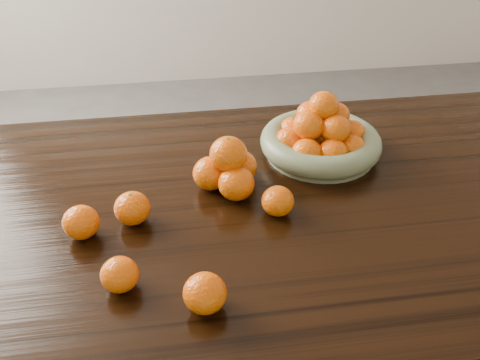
{
  "coord_description": "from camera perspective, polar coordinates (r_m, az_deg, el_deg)",
  "views": [
    {
      "loc": [
        -0.16,
        -1.01,
        1.51
      ],
      "look_at": [
        -0.01,
        -0.02,
        0.83
      ],
      "focal_mm": 40.0,
      "sensor_mm": 36.0,
      "label": 1
    }
  ],
  "objects": [
    {
      "name": "loose_orange_0",
      "position": [
        1.22,
        -11.42,
        -2.97
      ],
      "size": [
        0.08,
        0.08,
        0.08
      ],
      "primitive_type": "ellipsoid",
      "color": "#DC6006",
      "rests_on": "dining_table"
    },
    {
      "name": "loose_orange_4",
      "position": [
        1.22,
        4.05,
        -2.26
      ],
      "size": [
        0.08,
        0.08,
        0.07
      ],
      "primitive_type": "ellipsoid",
      "color": "#DC6006",
      "rests_on": "dining_table"
    },
    {
      "name": "dining_table",
      "position": [
        1.33,
        0.24,
        -5.56
      ],
      "size": [
        2.0,
        1.0,
        0.75
      ],
      "color": "black",
      "rests_on": "ground"
    },
    {
      "name": "orange_pyramid",
      "position": [
        1.29,
        -1.23,
        1.19
      ],
      "size": [
        0.16,
        0.16,
        0.14
      ],
      "rotation": [
        0.0,
        0.0,
        0.29
      ],
      "color": "#DC6006",
      "rests_on": "dining_table"
    },
    {
      "name": "fruit_bowl",
      "position": [
        1.45,
        8.61,
        4.47
      ],
      "size": [
        0.33,
        0.33,
        0.18
      ],
      "rotation": [
        0.0,
        0.0,
        -0.13
      ],
      "color": "#747F5D",
      "rests_on": "dining_table"
    },
    {
      "name": "loose_orange_1",
      "position": [
        1.06,
        -12.71,
        -9.8
      ],
      "size": [
        0.07,
        0.07,
        0.07
      ],
      "primitive_type": "ellipsoid",
      "color": "#DC6006",
      "rests_on": "dining_table"
    },
    {
      "name": "loose_orange_3",
      "position": [
        1.2,
        -16.61,
        -4.35
      ],
      "size": [
        0.08,
        0.08,
        0.07
      ],
      "primitive_type": "ellipsoid",
      "color": "#DC6006",
      "rests_on": "dining_table"
    },
    {
      "name": "loose_orange_2",
      "position": [
        1.0,
        -3.77,
        -11.95
      ],
      "size": [
        0.08,
        0.08,
        0.08
      ],
      "primitive_type": "ellipsoid",
      "color": "#DC6006",
      "rests_on": "dining_table"
    }
  ]
}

